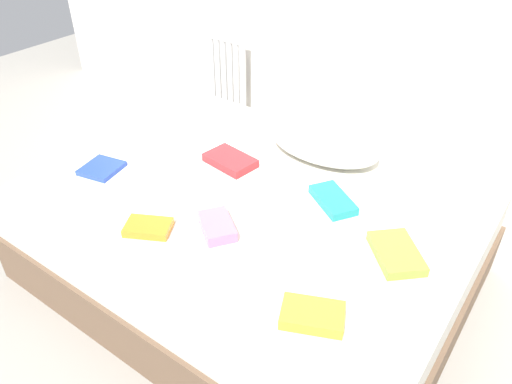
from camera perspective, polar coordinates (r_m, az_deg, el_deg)
name	(u,v)px	position (r m, az deg, el deg)	size (l,w,h in m)	color
ground_plane	(250,272)	(2.57, -0.66, -9.30)	(8.00, 8.00, 0.00)	#9E998E
bed	(250,236)	(2.41, -0.70, -5.10)	(2.00, 1.50, 0.50)	brown
radiator	(227,76)	(3.72, -3.35, 13.25)	(0.33, 0.04, 0.60)	white
pillow	(324,143)	(2.53, 7.84, 5.66)	(0.59, 0.36, 0.14)	white
textbook_lime	(396,253)	(1.98, 15.93, -6.83)	(0.24, 0.16, 0.04)	#8CC638
textbook_pink	(217,226)	(2.03, -4.54, -3.97)	(0.19, 0.12, 0.05)	pink
textbook_yellow	(312,315)	(1.70, 6.53, -13.98)	(0.21, 0.13, 0.04)	yellow
textbook_red	(230,160)	(2.46, -3.00, 3.66)	(0.25, 0.16, 0.04)	red
textbook_blue	(102,168)	(2.52, -17.42, 2.63)	(0.17, 0.18, 0.02)	#2847B7
textbook_orange	(148,227)	(2.08, -12.36, -4.02)	(0.19, 0.12, 0.03)	orange
textbook_teal	(333,200)	(2.20, 8.89, -0.92)	(0.24, 0.13, 0.04)	teal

